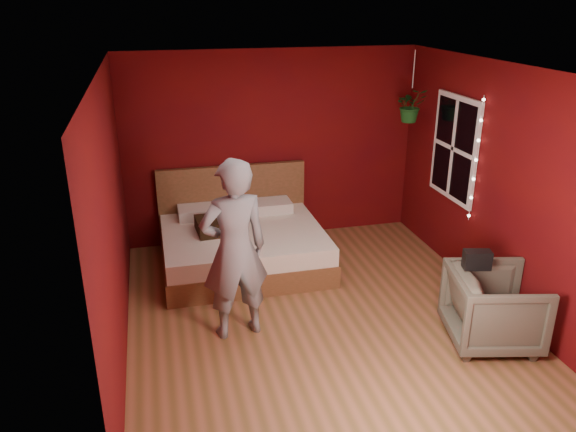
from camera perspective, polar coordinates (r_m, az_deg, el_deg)
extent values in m
plane|color=#92583A|center=(6.19, 3.06, -9.96)|extent=(4.50, 4.50, 0.00)
cube|color=#5E0C09|center=(7.71, -1.65, 7.04)|extent=(4.00, 0.02, 2.60)
cube|color=#5E0C09|center=(3.73, 13.72, -10.28)|extent=(4.00, 0.02, 2.60)
cube|color=#5E0C09|center=(5.41, -17.50, -0.41)|extent=(0.02, 4.50, 2.60)
cube|color=#5E0C09|center=(6.48, 20.59, 2.81)|extent=(0.02, 4.50, 2.60)
cube|color=white|center=(5.31, 3.63, 14.81)|extent=(4.00, 4.50, 0.02)
cube|color=white|center=(7.13, 16.57, 6.61)|extent=(0.04, 0.97, 1.27)
cube|color=black|center=(7.12, 16.46, 6.61)|extent=(0.02, 0.85, 1.15)
cube|color=white|center=(7.12, 16.43, 6.60)|extent=(0.03, 0.05, 1.15)
cube|color=white|center=(7.12, 16.43, 6.60)|extent=(0.03, 0.85, 0.05)
cylinder|color=silver|center=(6.68, 18.56, 5.42)|extent=(0.01, 0.01, 1.45)
sphere|color=#FFF2CC|center=(6.89, 17.90, 0.02)|extent=(0.04, 0.04, 0.04)
sphere|color=#FFF2CC|center=(6.81, 18.11, 1.79)|extent=(0.04, 0.04, 0.04)
sphere|color=#FFF2CC|center=(6.74, 18.33, 3.58)|extent=(0.04, 0.04, 0.04)
sphere|color=#FFF2CC|center=(6.68, 18.56, 5.42)|extent=(0.04, 0.04, 0.04)
sphere|color=#FFF2CC|center=(6.63, 18.79, 7.28)|extent=(0.04, 0.04, 0.04)
sphere|color=#FFF2CC|center=(6.58, 19.02, 9.18)|extent=(0.04, 0.04, 0.04)
sphere|color=#FFF2CC|center=(6.54, 19.26, 11.10)|extent=(0.04, 0.04, 0.04)
cube|color=brown|center=(7.16, -4.53, -4.09)|extent=(2.01, 1.70, 0.28)
cube|color=white|center=(7.05, -4.59, -2.25)|extent=(1.97, 1.67, 0.22)
cube|color=brown|center=(7.74, -5.63, 1.19)|extent=(2.01, 0.08, 1.10)
cube|color=silver|center=(7.46, -8.78, 0.41)|extent=(0.60, 0.38, 0.14)
cube|color=silver|center=(7.58, -1.99, 1.01)|extent=(0.60, 0.38, 0.14)
imported|color=gray|center=(5.47, -5.46, -3.47)|extent=(0.74, 0.54, 1.85)
imported|color=#5C5849|center=(5.90, 20.17, -8.75)|extent=(1.01, 0.99, 0.77)
cube|color=black|center=(5.71, 18.66, -4.22)|extent=(0.28, 0.19, 0.18)
cube|color=black|center=(6.97, -7.33, -0.94)|extent=(0.50, 0.50, 0.17)
cylinder|color=silver|center=(7.40, 12.67, 14.35)|extent=(0.01, 0.01, 0.47)
imported|color=#1B5B1A|center=(7.47, 12.38, 10.93)|extent=(0.43, 0.39, 0.43)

